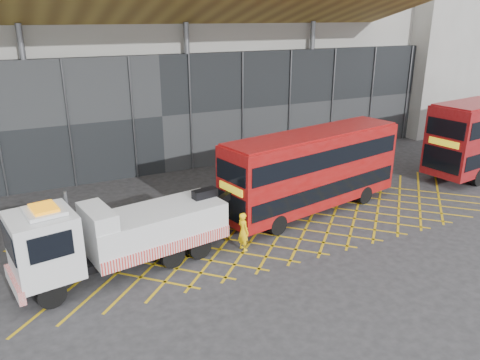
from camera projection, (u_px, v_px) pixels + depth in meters
ground_plane at (198, 246)px, 22.36m from camera, size 120.00×120.00×0.00m
road_markings at (297, 224)px, 24.70m from camera, size 27.96×7.16×0.01m
construction_building at (130, 35)px, 35.73m from camera, size 55.00×23.97×18.00m
east_building at (439, 20)px, 45.91m from camera, size 15.00×12.00×20.00m
recovery_truck at (117, 235)px, 19.64m from camera, size 10.74×3.96×3.72m
bus_towed at (313, 168)px, 25.57m from camera, size 11.42×4.67×4.54m
worker at (243, 231)px, 21.71m from camera, size 0.56×0.75×1.87m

